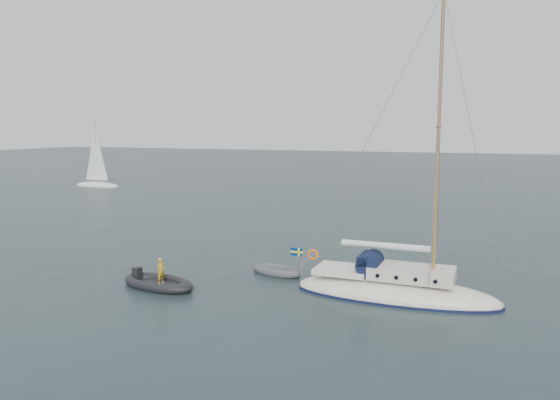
% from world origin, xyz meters
% --- Properties ---
extents(ground, '(300.00, 300.00, 0.00)m').
position_xyz_m(ground, '(0.00, 0.00, 0.00)').
color(ground, black).
rests_on(ground, ground).
extents(sailboat, '(9.77, 2.93, 13.91)m').
position_xyz_m(sailboat, '(3.40, 0.14, 1.05)').
color(sailboat, silver).
rests_on(sailboat, ground).
extents(dinghy, '(3.00, 1.36, 0.43)m').
position_xyz_m(dinghy, '(-3.12, 1.90, 0.19)').
color(dinghy, '#46464B').
rests_on(dinghy, ground).
extents(rib, '(4.12, 1.87, 1.50)m').
position_xyz_m(rib, '(-7.60, -2.44, 0.24)').
color(rib, black).
rests_on(rib, ground).
extents(distant_yacht_a, '(6.76, 3.61, 8.96)m').
position_xyz_m(distant_yacht_a, '(-41.14, 33.44, 3.83)').
color(distant_yacht_a, silver).
rests_on(distant_yacht_a, ground).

